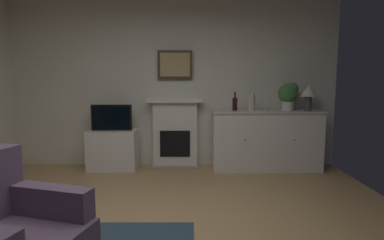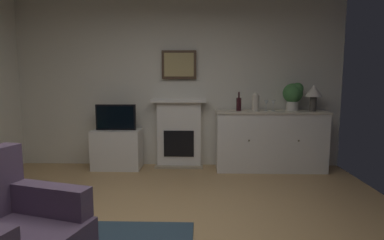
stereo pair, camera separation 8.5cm
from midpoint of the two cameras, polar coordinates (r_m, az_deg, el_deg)
wall_rear at (r=5.13m, az=-2.33°, el=7.09°), size 5.29×0.06×2.76m
fireplace_unit at (r=5.07m, az=-1.88°, el=-2.38°), size 0.87×0.30×1.10m
framed_picture at (r=5.05m, az=-1.90°, el=10.02°), size 0.55×0.04×0.45m
sideboard_cabinet at (r=5.03m, az=14.53°, el=-3.65°), size 1.69×0.49×0.93m
table_lamp at (r=5.12m, az=21.71°, el=4.64°), size 0.26×0.26×0.40m
wine_bottle at (r=4.86m, az=9.01°, el=2.92°), size 0.08×0.08×0.29m
wine_glass_left at (r=4.92m, az=13.85°, el=3.01°), size 0.07×0.07×0.16m
wine_glass_center at (r=4.95m, az=15.06°, el=3.01°), size 0.07×0.07×0.16m
vase_decorative at (r=4.85m, az=12.01°, el=3.22°), size 0.11×0.11×0.28m
tv_cabinet at (r=5.11m, az=-13.00°, el=-5.19°), size 0.75×0.42×0.62m
tv_set at (r=5.01m, az=-13.23°, el=0.48°), size 0.62×0.07×0.40m
potted_plant_small at (r=5.08m, az=18.45°, el=4.51°), size 0.30×0.30×0.43m
armchair at (r=2.48m, az=-30.42°, el=-17.95°), size 0.98×0.95×0.92m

